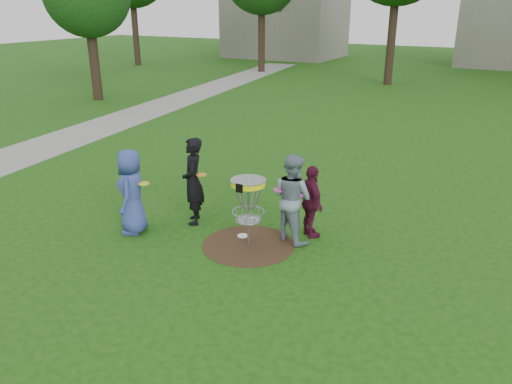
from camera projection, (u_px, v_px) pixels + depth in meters
The scene contains 10 objects.
ground at pixel (249, 245), 9.64m from camera, with size 100.00×100.00×0.00m, color #19470F.
dirt_patch at pixel (249, 245), 9.64m from camera, with size 1.80×1.80×0.01m, color #47331E.
concrete_path at pixel (134, 115), 20.68m from camera, with size 2.20×40.00×0.02m, color #9E9E99.
player_blue at pixel (132, 192), 9.93m from camera, with size 0.85×0.55×1.73m, color #38479A.
player_black at pixel (193, 181), 10.33m from camera, with size 0.67×0.44×1.85m, color black.
player_grey at pixel (293, 198), 9.57m from camera, with size 0.85×0.66×1.76m, color gray.
player_maroon at pixel (311, 202), 9.76m from camera, with size 0.86×0.36×1.48m, color #57142D.
disc_on_grass at pixel (243, 236), 10.00m from camera, with size 0.22×0.22×0.02m, color white.
disc_golf_basket at pixel (248, 196), 9.28m from camera, with size 0.66×0.67×1.38m.
held_discs at pixel (230, 186), 9.73m from camera, with size 2.99×1.46×0.25m.
Camera 1 is at (4.28, -7.52, 4.39)m, focal length 35.00 mm.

